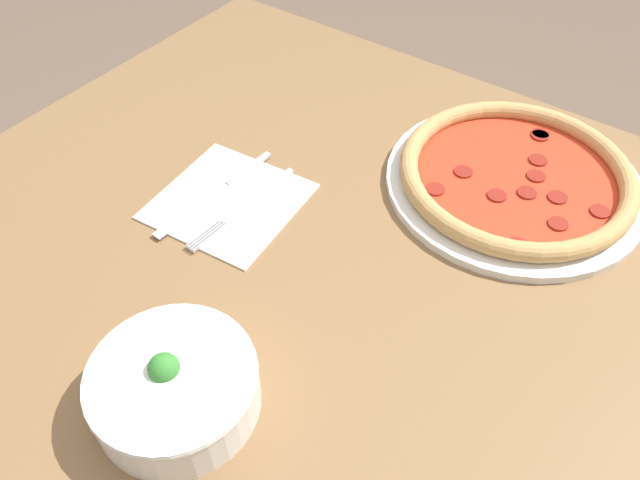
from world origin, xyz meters
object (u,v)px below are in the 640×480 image
bowl (174,386)px  fork (245,206)px  knife (221,189)px  pizza (515,177)px

bowl → fork: size_ratio=0.87×
bowl → knife: (0.18, -0.27, -0.03)m
pizza → knife: (0.33, 0.25, -0.01)m
bowl → fork: 0.29m
pizza → knife: pizza is taller
pizza → bowl: 0.54m
fork → knife: bearing=-95.1°
pizza → bowl: bowl is taller
pizza → bowl: (0.14, 0.52, 0.02)m
knife → pizza: bearing=130.5°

